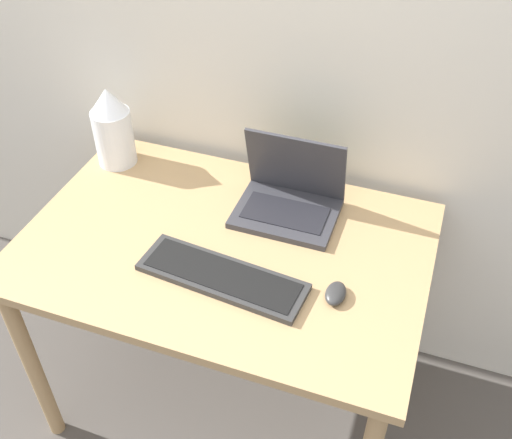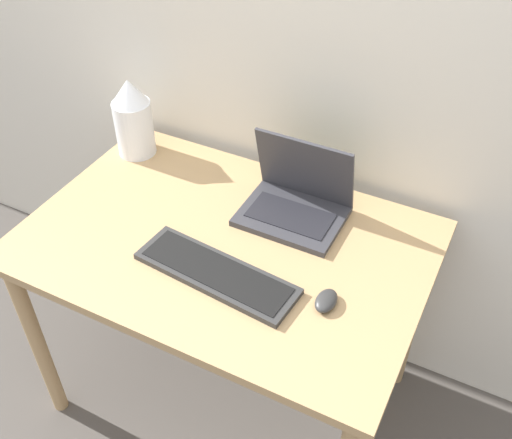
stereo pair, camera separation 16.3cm
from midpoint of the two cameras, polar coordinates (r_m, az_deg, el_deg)
The scene contains 6 objects.
wall_back at distance 1.84m, azimuth 6.50°, elevation 17.68°, with size 6.00×0.05×2.50m.
desk at distance 1.81m, azimuth -0.32°, elevation -4.35°, with size 1.18×0.79×0.78m.
laptop at distance 1.81m, azimuth 6.43°, elevation 1.81°, with size 0.31×0.24×0.25m.
keyboard at distance 1.64m, azimuth -0.95°, elevation -5.27°, with size 0.48×0.19×0.02m.
mouse at distance 1.58m, azimuth 9.66°, elevation -7.78°, with size 0.05×0.09×0.03m.
vase at distance 2.05m, azimuth -9.42°, elevation 9.43°, with size 0.13×0.13×0.28m.
Camera 2 is at (0.66, -0.70, 1.97)m, focal length 42.00 mm.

